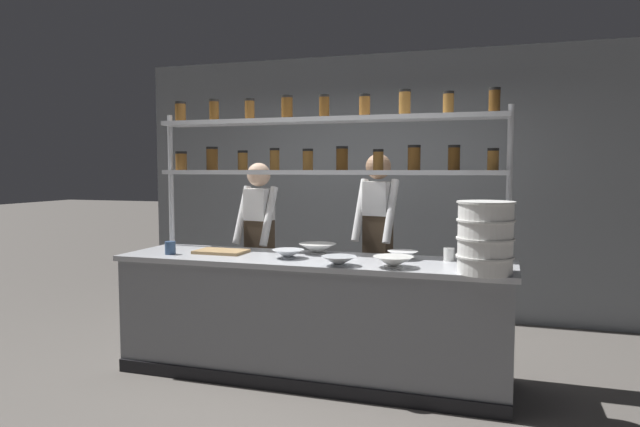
% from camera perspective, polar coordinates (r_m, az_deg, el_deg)
% --- Properties ---
extents(ground_plane, '(40.00, 40.00, 0.00)m').
position_cam_1_polar(ground_plane, '(4.58, -0.88, -15.91)').
color(ground_plane, '#5B5651').
extents(back_wall, '(5.40, 0.12, 2.83)m').
position_cam_1_polar(back_wall, '(6.32, 5.25, 2.83)').
color(back_wall, gray).
rests_on(back_wall, ground_plane).
extents(prep_counter, '(3.00, 0.76, 0.92)m').
position_cam_1_polar(prep_counter, '(4.44, -0.89, -10.34)').
color(prep_counter, gray).
rests_on(prep_counter, ground_plane).
extents(spice_shelf_unit, '(2.88, 0.28, 2.20)m').
position_cam_1_polar(spice_shelf_unit, '(4.61, 0.32, 6.26)').
color(spice_shelf_unit, '#B7BABF').
rests_on(spice_shelf_unit, ground_plane).
extents(chef_left, '(0.40, 0.32, 1.65)m').
position_cam_1_polar(chef_left, '(5.13, -6.12, -2.79)').
color(chef_left, black).
rests_on(chef_left, ground_plane).
extents(chef_center, '(0.40, 0.33, 1.72)m').
position_cam_1_polar(chef_center, '(4.99, 5.78, -2.38)').
color(chef_center, black).
rests_on(chef_center, ground_plane).
extents(container_stack, '(0.37, 0.37, 0.47)m').
position_cam_1_polar(container_stack, '(3.82, 16.20, -2.31)').
color(container_stack, white).
rests_on(container_stack, prep_counter).
extents(cutting_board, '(0.40, 0.26, 0.02)m').
position_cam_1_polar(cutting_board, '(4.65, -9.85, -3.77)').
color(cutting_board, '#A88456').
rests_on(cutting_board, prep_counter).
extents(prep_bowl_near_left, '(0.25, 0.25, 0.07)m').
position_cam_1_polar(prep_bowl_near_left, '(3.98, 1.90, -4.78)').
color(prep_bowl_near_left, '#B2B7BC').
rests_on(prep_bowl_near_left, prep_counter).
extents(prep_bowl_center_front, '(0.23, 0.23, 0.06)m').
position_cam_1_polar(prep_bowl_center_front, '(4.31, 8.27, -4.16)').
color(prep_bowl_center_front, white).
rests_on(prep_bowl_center_front, prep_counter).
extents(prep_bowl_center_back, '(0.28, 0.28, 0.08)m').
position_cam_1_polar(prep_bowl_center_back, '(3.94, 7.34, -4.84)').
color(prep_bowl_center_back, silver).
rests_on(prep_bowl_center_back, prep_counter).
extents(prep_bowl_near_right, '(0.30, 0.30, 0.08)m').
position_cam_1_polar(prep_bowl_near_right, '(4.53, -0.24, -3.56)').
color(prep_bowl_near_right, silver).
rests_on(prep_bowl_near_right, prep_counter).
extents(prep_bowl_far_left, '(0.24, 0.24, 0.07)m').
position_cam_1_polar(prep_bowl_far_left, '(4.32, -3.21, -4.07)').
color(prep_bowl_far_left, silver).
rests_on(prep_bowl_far_left, prep_counter).
extents(serving_cup_front, '(0.08, 0.08, 0.10)m').
position_cam_1_polar(serving_cup_front, '(4.30, 12.77, -4.00)').
color(serving_cup_front, silver).
rests_on(serving_cup_front, prep_counter).
extents(serving_cup_by_board, '(0.08, 0.08, 0.10)m').
position_cam_1_polar(serving_cup_by_board, '(4.67, -14.75, -3.34)').
color(serving_cup_by_board, '#334C70').
rests_on(serving_cup_by_board, prep_counter).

